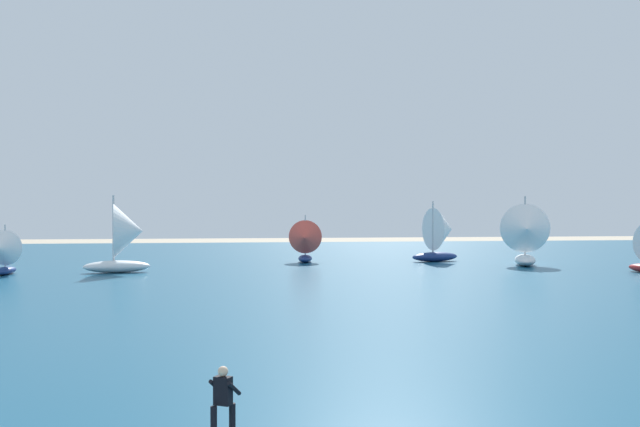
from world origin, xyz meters
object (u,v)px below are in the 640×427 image
object	(u,v)px
sailboat_far_right	(126,237)
kitesurfer	(218,419)
sailboat_mid_right	(305,241)
sailboat_far_left	(441,234)
sailboat_heeled_over	(1,252)
sailboat_near_shore	(526,234)

from	to	relation	value
sailboat_far_right	kitesurfer	bearing A→B (deg)	-79.59
kitesurfer	sailboat_mid_right	xyz separation A→B (m)	(6.41, 48.13, 1.25)
sailboat_far_left	sailboat_mid_right	size ratio (longest dim) A/B	1.29
sailboat_mid_right	sailboat_far_left	bearing A→B (deg)	0.00
kitesurfer	sailboat_far_left	xyz separation A→B (m)	(18.32, 48.13, 1.79)
sailboat_mid_right	sailboat_far_right	xyz separation A→B (m)	(-13.86, -7.55, 0.74)
kitesurfer	sailboat_far_left	world-z (taller)	sailboat_far_left
sailboat_heeled_over	sailboat_far_right	xyz separation A→B (m)	(8.41, 1.27, 0.96)
sailboat_heeled_over	sailboat_far_left	bearing A→B (deg)	14.47
kitesurfer	sailboat_far_right	size ratio (longest dim) A/B	0.35
kitesurfer	sailboat_mid_right	world-z (taller)	sailboat_mid_right
sailboat_far_left	sailboat_near_shore	xyz separation A→B (m)	(5.39, -5.66, 0.19)
sailboat_mid_right	sailboat_near_shore	size ratio (longest dim) A/B	0.72
sailboat_heeled_over	kitesurfer	bearing A→B (deg)	-68.02
sailboat_mid_right	sailboat_near_shore	distance (m)	18.22
sailboat_mid_right	sailboat_near_shore	bearing A→B (deg)	-18.10
sailboat_far_left	sailboat_heeled_over	bearing A→B (deg)	-165.53
kitesurfer	sailboat_far_right	world-z (taller)	sailboat_far_right
kitesurfer	sailboat_heeled_over	distance (m)	42.40
sailboat_mid_right	sailboat_heeled_over	world-z (taller)	sailboat_mid_right
sailboat_far_left	sailboat_far_right	xyz separation A→B (m)	(-25.78, -7.55, 0.19)
kitesurfer	sailboat_far_left	distance (m)	51.53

